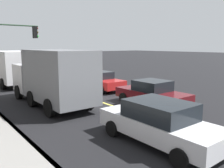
{
  "coord_description": "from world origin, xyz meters",
  "views": [
    {
      "loc": [
        -12.3,
        8.03,
        3.42
      ],
      "look_at": [
        -2.16,
        0.07,
        1.28
      ],
      "focal_mm": 37.67,
      "sensor_mm": 36.0,
      "label": 1
    }
  ],
  "objects_px": {
    "car_silver": "(68,73)",
    "car_maroon": "(152,93)",
    "car_white": "(159,122)",
    "traffic_light_mast": "(0,43)",
    "truck_gray": "(53,77)",
    "truck_white": "(10,67)",
    "car_red": "(101,81)"
  },
  "relations": [
    {
      "from": "truck_gray",
      "to": "car_white",
      "type": "bearing_deg",
      "value": -174.81
    },
    {
      "from": "truck_white",
      "to": "truck_gray",
      "type": "relative_size",
      "value": 1.05
    },
    {
      "from": "car_silver",
      "to": "car_maroon",
      "type": "height_order",
      "value": "car_silver"
    },
    {
      "from": "car_red",
      "to": "truck_white",
      "type": "bearing_deg",
      "value": 34.29
    },
    {
      "from": "car_maroon",
      "to": "truck_white",
      "type": "height_order",
      "value": "truck_white"
    },
    {
      "from": "car_silver",
      "to": "car_red",
      "type": "xyz_separation_m",
      "value": [
        -5.49,
        0.06,
        -0.11
      ]
    },
    {
      "from": "car_silver",
      "to": "car_white",
      "type": "xyz_separation_m",
      "value": [
        -14.89,
        4.22,
        -0.06
      ]
    },
    {
      "from": "car_red",
      "to": "traffic_light_mast",
      "type": "distance_m",
      "value": 7.63
    },
    {
      "from": "car_silver",
      "to": "car_maroon",
      "type": "relative_size",
      "value": 0.97
    },
    {
      "from": "car_silver",
      "to": "traffic_light_mast",
      "type": "xyz_separation_m",
      "value": [
        -2.01,
        6.22,
        2.76
      ]
    },
    {
      "from": "car_silver",
      "to": "traffic_light_mast",
      "type": "distance_m",
      "value": 7.09
    },
    {
      "from": "car_red",
      "to": "truck_white",
      "type": "relative_size",
      "value": 0.55
    },
    {
      "from": "truck_gray",
      "to": "car_silver",
      "type": "bearing_deg",
      "value": -32.55
    },
    {
      "from": "car_red",
      "to": "car_silver",
      "type": "bearing_deg",
      "value": -0.65
    },
    {
      "from": "truck_white",
      "to": "traffic_light_mast",
      "type": "relative_size",
      "value": 1.43
    },
    {
      "from": "truck_white",
      "to": "truck_gray",
      "type": "xyz_separation_m",
      "value": [
        -9.02,
        0.13,
        0.09
      ]
    },
    {
      "from": "truck_white",
      "to": "traffic_light_mast",
      "type": "height_order",
      "value": "traffic_light_mast"
    },
    {
      "from": "car_silver",
      "to": "car_red",
      "type": "bearing_deg",
      "value": 179.35
    },
    {
      "from": "car_silver",
      "to": "truck_white",
      "type": "xyz_separation_m",
      "value": [
        1.38,
        4.75,
        0.74
      ]
    },
    {
      "from": "truck_white",
      "to": "traffic_light_mast",
      "type": "distance_m",
      "value": 4.21
    },
    {
      "from": "car_red",
      "to": "truck_gray",
      "type": "bearing_deg",
      "value": 114.04
    },
    {
      "from": "traffic_light_mast",
      "to": "car_silver",
      "type": "bearing_deg",
      "value": -72.1
    },
    {
      "from": "car_white",
      "to": "truck_white",
      "type": "height_order",
      "value": "truck_white"
    },
    {
      "from": "car_white",
      "to": "truck_gray",
      "type": "xyz_separation_m",
      "value": [
        7.25,
        0.66,
        0.89
      ]
    },
    {
      "from": "car_maroon",
      "to": "car_white",
      "type": "distance_m",
      "value": 5.36
    },
    {
      "from": "car_red",
      "to": "car_white",
      "type": "distance_m",
      "value": 10.27
    },
    {
      "from": "car_red",
      "to": "traffic_light_mast",
      "type": "xyz_separation_m",
      "value": [
        3.48,
        6.16,
        2.87
      ]
    },
    {
      "from": "car_maroon",
      "to": "car_white",
      "type": "relative_size",
      "value": 0.96
    },
    {
      "from": "truck_gray",
      "to": "truck_white",
      "type": "bearing_deg",
      "value": -0.8
    },
    {
      "from": "car_maroon",
      "to": "car_red",
      "type": "relative_size",
      "value": 1.09
    },
    {
      "from": "car_white",
      "to": "traffic_light_mast",
      "type": "xyz_separation_m",
      "value": [
        12.88,
        2.0,
        2.82
      ]
    },
    {
      "from": "traffic_light_mast",
      "to": "truck_gray",
      "type": "bearing_deg",
      "value": -166.56
    }
  ]
}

